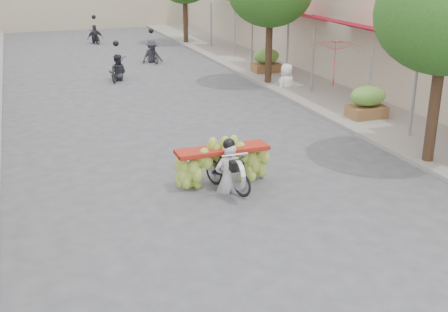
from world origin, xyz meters
TOP-DOWN VIEW (x-y plane):
  - ground at (0.00, 0.00)m, footprint 120.00×120.00m
  - sidewalk_right at (7.00, 15.00)m, footprint 4.00×60.00m
  - shophouse_row_right at (11.99, 14.00)m, footprint 9.77×40.00m
  - street_tree_near at (5.40, 4.00)m, footprint 3.40×3.40m
  - produce_crate_mid at (6.20, 8.00)m, footprint 1.20×0.88m
  - produce_crate_far at (6.20, 16.00)m, footprint 1.20×0.88m
  - banana_motorbike at (-0.07, 4.31)m, footprint 2.20×1.80m
  - market_umbrella at (6.01, 9.82)m, footprint 2.02×2.02m
  - pedestrian at (5.80, 13.07)m, footprint 1.03×0.84m
  - bg_motorbike_a at (-0.31, 17.04)m, footprint 1.28×1.80m
  - bg_motorbike_b at (2.04, 20.58)m, footprint 1.13×1.63m
  - bg_motorbike_c at (0.27, 28.03)m, footprint 1.04×1.52m

SIDE VIEW (x-z plane):
  - ground at x=0.00m, z-range 0.00..0.00m
  - sidewalk_right at x=7.00m, z-range 0.00..0.12m
  - produce_crate_mid at x=6.20m, z-range 0.13..1.29m
  - produce_crate_far at x=6.20m, z-range 0.13..1.29m
  - banana_motorbike at x=-0.07m, z-range -0.36..1.80m
  - bg_motorbike_a at x=-0.31m, z-range -0.24..1.71m
  - bg_motorbike_c at x=0.27m, z-range -0.14..1.81m
  - bg_motorbike_b at x=2.04m, z-range -0.11..1.84m
  - pedestrian at x=5.80m, z-range 0.12..1.93m
  - market_umbrella at x=6.01m, z-range 1.60..3.25m
  - shophouse_row_right at x=11.99m, z-range 0.00..6.00m
  - street_tree_near at x=5.40m, z-range 1.16..6.41m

